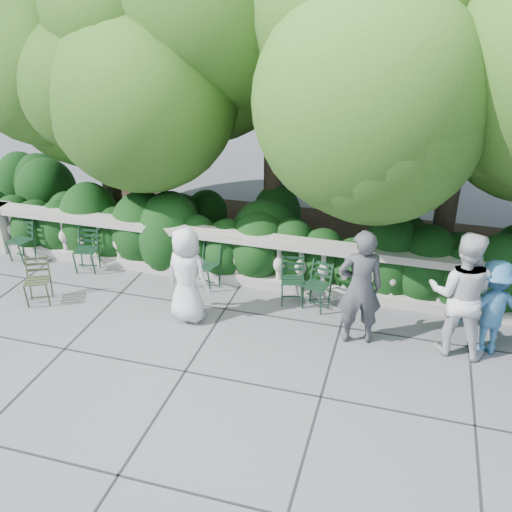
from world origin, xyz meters
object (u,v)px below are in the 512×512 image
(chair_a, at_px, (18,263))
(person_older_blue, at_px, (491,308))
(person_casual_man, at_px, (461,294))
(person_woman_grey, at_px, (360,288))
(person_businessman, at_px, (187,275))
(chair_c, at_px, (292,307))
(chair_b, at_px, (86,274))
(chair_d, at_px, (202,290))
(chair_weathered, at_px, (40,307))
(chair_e, at_px, (311,311))

(chair_a, distance_m, person_older_blue, 8.80)
(person_casual_man, bearing_deg, person_woman_grey, 11.48)
(person_businessman, xyz_separation_m, person_older_blue, (4.68, 0.38, -0.05))
(chair_c, distance_m, person_casual_man, 2.87)
(chair_b, xyz_separation_m, chair_d, (2.37, 0.06, 0.00))
(person_woman_grey, xyz_separation_m, person_older_blue, (1.91, 0.24, -0.18))
(chair_a, relative_size, person_businessman, 0.51)
(chair_a, xyz_separation_m, person_older_blue, (8.74, -0.55, 0.77))
(chair_d, bearing_deg, person_businessman, -66.45)
(chair_b, bearing_deg, chair_weathered, -106.45)
(chair_d, distance_m, person_older_blue, 4.91)
(chair_weathered, relative_size, person_businessman, 0.51)
(chair_d, xyz_separation_m, chair_weathered, (-2.50, -1.36, 0.00))
(chair_a, xyz_separation_m, chair_d, (3.93, 0.03, 0.00))
(chair_c, height_order, person_older_blue, person_older_blue)
(chair_c, distance_m, chair_weathered, 4.40)
(chair_d, xyz_separation_m, chair_e, (2.07, -0.19, 0.00))
(chair_a, relative_size, person_casual_man, 0.43)
(chair_d, distance_m, person_woman_grey, 3.16)
(chair_b, xyz_separation_m, chair_c, (4.09, -0.06, 0.00))
(chair_d, relative_size, person_casual_man, 0.43)
(chair_c, height_order, chair_d, same)
(chair_e, relative_size, person_older_blue, 0.55)
(chair_a, relative_size, chair_c, 1.00)
(chair_c, relative_size, chair_d, 1.00)
(person_woman_grey, bearing_deg, chair_a, -22.17)
(chair_d, height_order, person_casual_man, person_casual_man)
(person_businessman, height_order, person_casual_man, person_casual_man)
(chair_a, distance_m, chair_d, 3.93)
(chair_weathered, bearing_deg, chair_e, -10.54)
(chair_a, height_order, person_woman_grey, person_woman_grey)
(chair_c, bearing_deg, person_businessman, -166.14)
(chair_a, relative_size, chair_b, 1.00)
(chair_c, xyz_separation_m, person_casual_man, (2.64, -0.56, 0.99))
(chair_e, relative_size, person_businessman, 0.51)
(chair_b, bearing_deg, chair_c, -11.80)
(person_woman_grey, bearing_deg, person_casual_man, 170.22)
(person_woman_grey, distance_m, person_casual_man, 1.46)
(person_businessman, distance_m, person_older_blue, 4.69)
(chair_a, height_order, chair_weathered, same)
(chair_a, bearing_deg, chair_b, 12.20)
(chair_c, bearing_deg, person_older_blue, -22.60)
(chair_e, xyz_separation_m, chair_weathered, (-4.56, -1.17, 0.00))
(person_businessman, bearing_deg, chair_e, -143.41)
(chair_e, relative_size, chair_weathered, 1.00)
(chair_weathered, bearing_deg, person_woman_grey, -19.25)
(chair_e, bearing_deg, chair_weathered, -148.38)
(chair_d, distance_m, person_casual_man, 4.51)
(chair_a, bearing_deg, chair_weathered, -29.70)
(chair_d, height_order, person_businessman, person_businessman)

